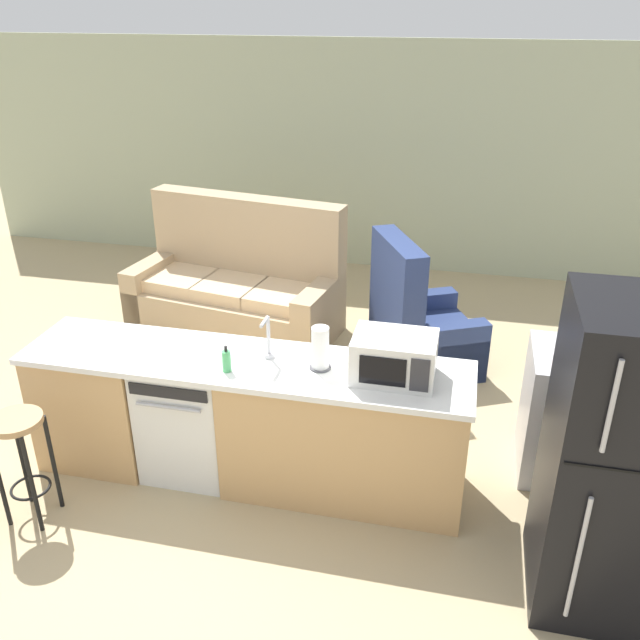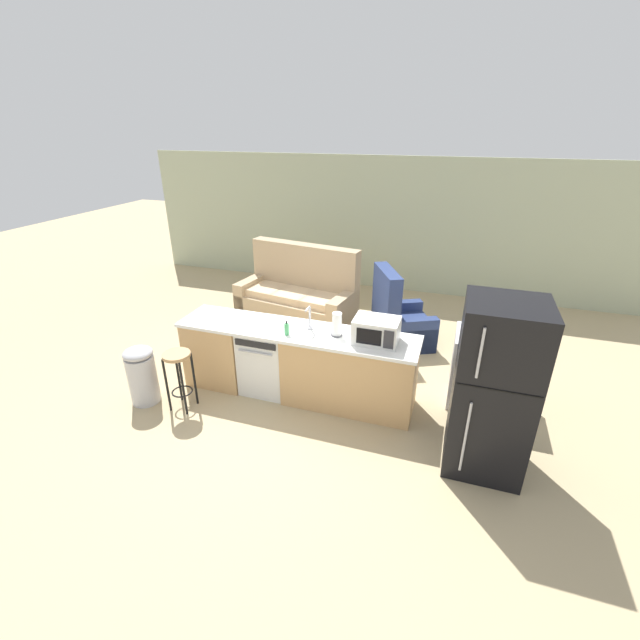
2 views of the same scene
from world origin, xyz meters
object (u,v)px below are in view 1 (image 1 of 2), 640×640
(soap_bottle, at_px, (227,361))
(bar_stool, at_px, (21,447))
(microwave, at_px, (394,357))
(kettle, at_px, (571,352))
(refrigerator, at_px, (622,463))
(paper_towel_roll, at_px, (320,349))
(dishwasher, at_px, (191,415))
(couch, at_px, (239,289))
(stove_range, at_px, (582,415))
(armchair, at_px, (416,331))

(soap_bottle, distance_m, bar_stool, 1.35)
(microwave, xyz_separation_m, kettle, (1.07, 0.42, -0.05))
(soap_bottle, relative_size, kettle, 0.86)
(refrigerator, distance_m, kettle, 0.99)
(paper_towel_roll, height_order, bar_stool, paper_towel_roll)
(dishwasher, bearing_deg, microwave, -0.06)
(couch, bearing_deg, refrigerator, -42.48)
(paper_towel_roll, xyz_separation_m, bar_stool, (-1.70, -0.72, -0.50))
(microwave, distance_m, paper_towel_roll, 0.46)
(dishwasher, xyz_separation_m, microwave, (1.37, -0.00, 0.62))
(microwave, height_order, paper_towel_roll, paper_towel_roll)
(refrigerator, height_order, kettle, refrigerator)
(kettle, bearing_deg, paper_towel_roll, -165.01)
(soap_bottle, relative_size, couch, 0.08)
(soap_bottle, bearing_deg, refrigerator, -9.97)
(dishwasher, xyz_separation_m, stove_range, (2.60, 0.55, 0.03))
(refrigerator, xyz_separation_m, couch, (-3.01, 2.76, -0.48))
(kettle, relative_size, armchair, 0.17)
(dishwasher, bearing_deg, refrigerator, -11.93)
(microwave, bearing_deg, soap_bottle, -171.47)
(microwave, height_order, kettle, microwave)
(paper_towel_roll, height_order, couch, couch)
(microwave, relative_size, armchair, 0.42)
(microwave, bearing_deg, dishwasher, 179.94)
(soap_bottle, relative_size, armchair, 0.15)
(refrigerator, bearing_deg, soap_bottle, 170.03)
(stove_range, relative_size, microwave, 1.80)
(refrigerator, xyz_separation_m, paper_towel_roll, (-1.69, 0.56, 0.16))
(couch, bearing_deg, stove_range, -28.87)
(microwave, bearing_deg, armchair, 89.99)
(refrigerator, height_order, armchair, refrigerator)
(paper_towel_roll, xyz_separation_m, armchair, (0.46, 1.76, -0.69))
(dishwasher, bearing_deg, bar_stool, -138.43)
(bar_stool, relative_size, couch, 0.35)
(bar_stool, bearing_deg, kettle, 19.28)
(stove_range, distance_m, microwave, 1.47)
(refrigerator, height_order, paper_towel_roll, refrigerator)
(soap_bottle, bearing_deg, paper_towel_roll, 16.75)
(dishwasher, height_order, armchair, armchair)
(stove_range, height_order, bar_stool, stove_range)
(kettle, bearing_deg, armchair, 128.27)
(armchair, bearing_deg, couch, 166.29)
(bar_stool, bearing_deg, refrigerator, 2.67)
(refrigerator, bearing_deg, armchair, 117.93)
(stove_range, xyz_separation_m, paper_towel_roll, (-1.69, -0.53, 0.59))
(refrigerator, xyz_separation_m, kettle, (-0.17, 0.97, 0.11))
(refrigerator, height_order, soap_bottle, refrigerator)
(kettle, bearing_deg, bar_stool, -160.72)
(armchair, bearing_deg, paper_towel_roll, -104.68)
(soap_bottle, distance_m, kettle, 2.16)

